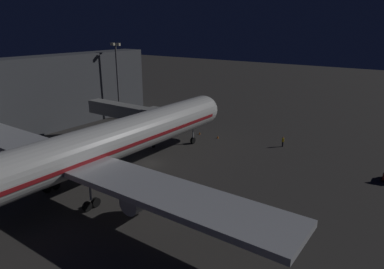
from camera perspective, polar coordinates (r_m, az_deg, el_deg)
ground_plane at (r=57.61m, az=-7.02°, el=-4.72°), size 320.00×320.00×0.00m
airliner_at_gate at (r=47.44m, az=-17.97°, el=-2.91°), size 59.73×63.79×18.68m
jet_bridge at (r=66.69m, az=-10.03°, el=3.56°), size 18.17×3.40×7.44m
apron_floodlight_mast at (r=84.68m, az=-12.13°, el=9.41°), size 2.90×0.50×17.75m
ground_crew_by_tug at (r=66.77m, az=14.65°, el=-1.07°), size 0.40×0.40×1.91m
traffic_cone_nose_port at (r=69.76m, az=4.24°, el=-0.40°), size 0.36×0.36×0.55m
traffic_cone_nose_starboard at (r=72.02m, az=1.25°, el=0.22°), size 0.36×0.36×0.55m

